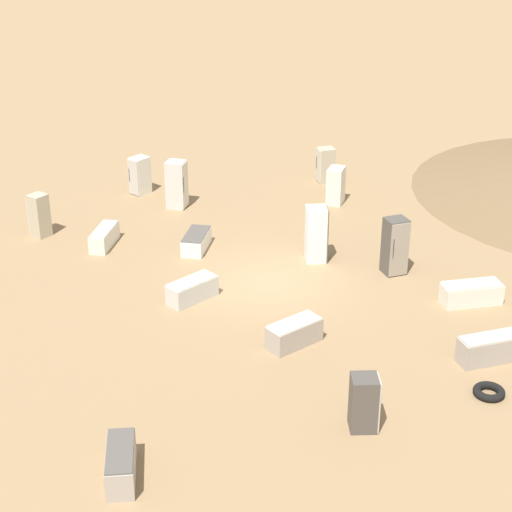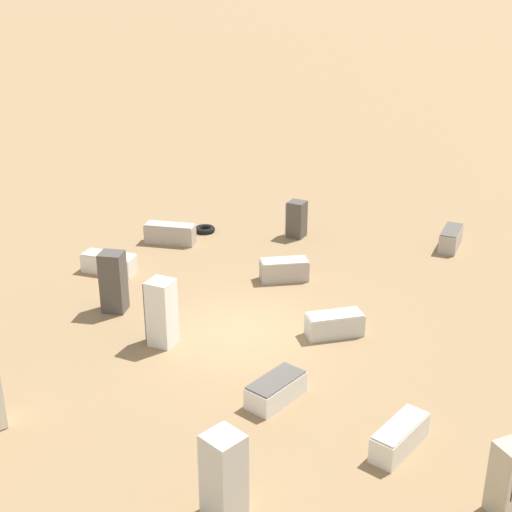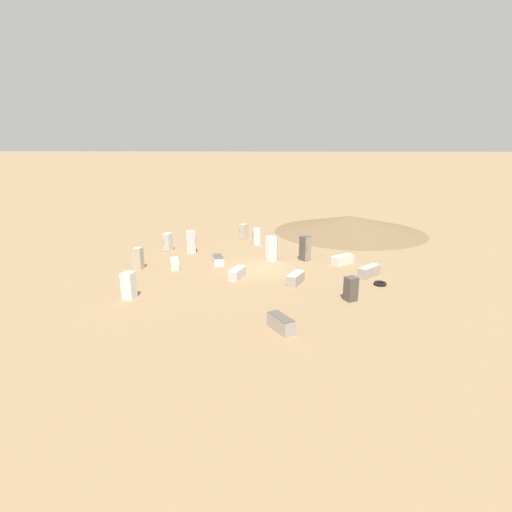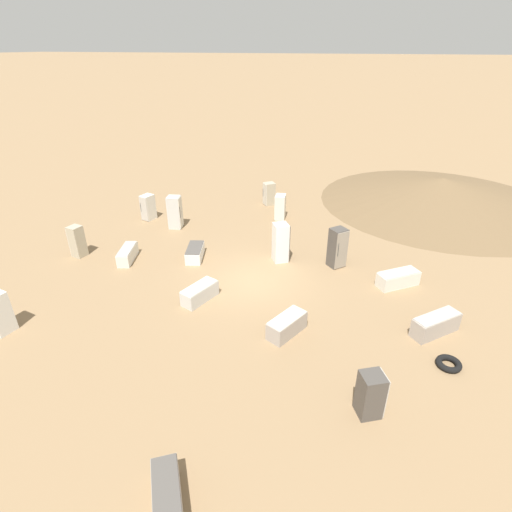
# 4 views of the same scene
# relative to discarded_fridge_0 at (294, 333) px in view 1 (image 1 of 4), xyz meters

# --- Properties ---
(ground_plane) EXTENTS (1000.00, 1000.00, 0.00)m
(ground_plane) POSITION_rel_discarded_fridge_0_xyz_m (2.36, -2.98, -0.35)
(ground_plane) COLOR #937551
(discarded_fridge_0) EXTENTS (1.23, 1.71, 0.71)m
(discarded_fridge_0) POSITION_rel_discarded_fridge_0_xyz_m (0.00, 0.00, 0.00)
(discarded_fridge_0) COLOR #A89E93
(discarded_fridge_0) RESTS_ON ground_plane
(discarded_fridge_1) EXTENTS (1.74, 1.77, 0.75)m
(discarded_fridge_1) POSITION_rel_discarded_fridge_0_xyz_m (-5.03, -1.75, 0.02)
(discarded_fridge_1) COLOR #A89E93
(discarded_fridge_1) RESTS_ON ground_plane
(discarded_fridge_2) EXTENTS (0.88, 0.87, 1.44)m
(discarded_fridge_2) POSITION_rel_discarded_fridge_0_xyz_m (4.52, -12.34, 0.37)
(discarded_fridge_2) COLOR #B2A88E
(discarded_fridge_2) RESTS_ON ground_plane
(discarded_fridge_3) EXTENTS (0.88, 0.85, 1.40)m
(discarded_fridge_3) POSITION_rel_discarded_fridge_0_xyz_m (-3.09, 2.65, 0.35)
(discarded_fridge_3) COLOR #4C4742
(discarded_fridge_3) RESTS_ON ground_plane
(discarded_fridge_4) EXTENTS (1.10, 1.72, 0.67)m
(discarded_fridge_4) POSITION_rel_discarded_fridge_0_xyz_m (3.89, -0.92, -0.02)
(discarded_fridge_4) COLOR silver
(discarded_fridge_4) RESTS_ON ground_plane
(discarded_fridge_5) EXTENTS (0.67, 0.64, 1.56)m
(discarded_fridge_5) POSITION_rel_discarded_fridge_0_xyz_m (11.21, -2.49, 0.43)
(discarded_fridge_5) COLOR #B2A88E
(discarded_fridge_5) RESTS_ON ground_plane
(discarded_fridge_6) EXTENTS (0.70, 0.84, 1.46)m
(discarded_fridge_6) POSITION_rel_discarded_fridge_0_xyz_m (3.19, -10.30, 0.37)
(discarded_fridge_6) COLOR silver
(discarded_fridge_6) RESTS_ON ground_plane
(discarded_fridge_7) EXTENTS (1.41, 1.69, 0.73)m
(discarded_fridge_7) POSITION_rel_discarded_fridge_0_xyz_m (0.90, 6.80, 0.01)
(discarded_fridge_7) COLOR #A89E93
(discarded_fridge_7) RESTS_ON ground_plane
(discarded_fridge_8) EXTENTS (1.83, 1.68, 0.67)m
(discarded_fridge_8) POSITION_rel_discarded_fridge_0_xyz_m (-3.67, -4.70, -0.02)
(discarded_fridge_8) COLOR silver
(discarded_fridge_8) RESTS_ON ground_plane
(discarded_fridge_9) EXTENTS (0.94, 0.92, 1.90)m
(discarded_fridge_9) POSITION_rel_discarded_fridge_0_xyz_m (1.73, -5.24, 0.59)
(discarded_fridge_9) COLOR white
(discarded_fridge_9) RESTS_ON ground_plane
(discarded_fridge_11) EXTENTS (0.71, 0.84, 1.49)m
(discarded_fridge_11) POSITION_rel_discarded_fridge_0_xyz_m (10.52, -7.65, 0.39)
(discarded_fridge_11) COLOR silver
(discarded_fridge_11) RESTS_ON ground_plane
(discarded_fridge_12) EXTENTS (0.84, 0.79, 1.84)m
(discarded_fridge_12) POSITION_rel_discarded_fridge_0_xyz_m (8.40, -7.08, 0.57)
(discarded_fridge_12) COLOR silver
(discarded_fridge_12) RESTS_ON ground_plane
(discarded_fridge_13) EXTENTS (1.06, 1.75, 0.64)m
(discarded_fridge_13) POSITION_rel_discarded_fridge_0_xyz_m (8.69, -2.87, -0.04)
(discarded_fridge_13) COLOR silver
(discarded_fridge_13) RESTS_ON ground_plane
(discarded_fridge_14) EXTENTS (0.94, 0.94, 1.88)m
(discarded_fridge_14) POSITION_rel_discarded_fridge_0_xyz_m (-0.89, -5.58, 0.58)
(discarded_fridge_14) COLOR #4C4742
(discarded_fridge_14) RESTS_ON ground_plane
(discarded_fridge_15) EXTENTS (1.15, 1.71, 0.59)m
(discarded_fridge_15) POSITION_rel_discarded_fridge_0_xyz_m (5.71, -4.11, -0.06)
(discarded_fridge_15) COLOR white
(discarded_fridge_15) RESTS_ON ground_plane
(scrap_tire) EXTENTS (0.80, 0.80, 0.20)m
(scrap_tire) POSITION_rel_discarded_fridge_0_xyz_m (-5.39, -0.09, -0.25)
(scrap_tire) COLOR black
(scrap_tire) RESTS_ON ground_plane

